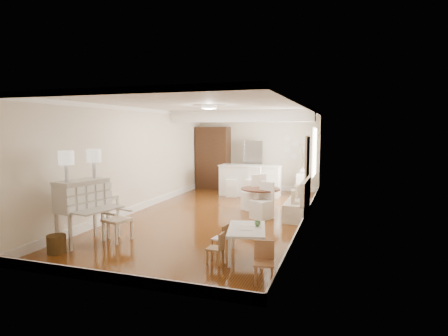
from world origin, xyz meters
The scene contains 20 objects.
room centered at (0.04, 0.32, 1.98)m, with size 9.00×9.04×2.82m.
secretary_bureau centered at (-1.70, -3.00, 0.63)m, with size 0.98×1.00×1.26m, color beige.
gustavian_armchair centered at (-1.18, -2.62, 0.43)m, with size 0.50×0.50×0.87m, color silver.
wicker_basket centered at (-1.78, -3.64, 0.17)m, with size 0.33×0.33×0.33m, color #4E3618.
kids_table centered at (1.54, -2.80, 0.26)m, with size 0.63×1.05×0.53m, color silver.
kids_chair_a centered at (1.13, -3.24, 0.27)m, with size 0.26×0.26×0.54m, color #9D7447.
kids_chair_b centered at (1.01, -2.67, 0.26)m, with size 0.25×0.25×0.53m, color #966C44.
kids_chair_c centered at (2.06, -3.77, 0.31)m, with size 0.30×0.30×0.61m, color tan.
banquette centered at (1.99, 0.50, 0.49)m, with size 0.52×1.60×0.98m, color silver.
dining_table centered at (1.04, 0.52, 0.35)m, with size 1.01×1.01×0.69m, color #4F2719.
slip_chair_near centered at (1.17, 0.09, 0.46)m, with size 0.43×0.45×0.91m, color white.
slip_chair_far centered at (0.74, 1.00, 0.51)m, with size 0.48×0.50×1.02m, color white.
breakfast_counter centered at (0.10, 3.10, 0.52)m, with size 2.05×0.65×1.03m, color white.
bar_stool_left centered at (-0.44, 2.79, 0.46)m, with size 0.37×0.37×0.92m, color white.
bar_stool_right centered at (0.36, 2.41, 0.52)m, with size 0.41×0.41×1.04m, color white.
pantry_cabinet centered at (-1.60, 4.18, 1.15)m, with size 1.20×0.60×2.30m, color #381E11.
fridge centered at (0.30, 4.15, 0.90)m, with size 0.75×0.65×1.80m, color silver.
sideboard centered at (1.80, 3.50, 0.39)m, with size 0.36×0.82×0.78m, color white.
pencil_cup centered at (1.69, -2.60, 0.57)m, with size 0.11×0.11×0.09m, color #67A35F.
branch_vase centered at (1.78, 3.49, 0.89)m, with size 0.21×0.21×0.22m, color silver.
Camera 1 is at (3.15, -8.92, 2.24)m, focal length 30.00 mm.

